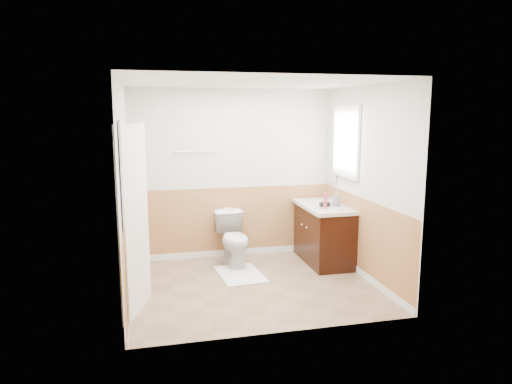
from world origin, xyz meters
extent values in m
plane|color=#8C7051|center=(0.00, 0.00, 0.00)|extent=(3.00, 3.00, 0.00)
plane|color=white|center=(0.00, 0.00, 2.50)|extent=(3.00, 3.00, 0.00)
plane|color=silver|center=(0.00, 1.30, 1.25)|extent=(3.00, 0.00, 3.00)
plane|color=silver|center=(0.00, -1.30, 1.25)|extent=(3.00, 0.00, 3.00)
plane|color=silver|center=(-1.50, 0.00, 1.25)|extent=(0.00, 3.00, 3.00)
plane|color=silver|center=(1.50, 0.00, 1.25)|extent=(0.00, 3.00, 3.00)
plane|color=tan|center=(0.00, 1.29, 0.50)|extent=(3.00, 0.00, 3.00)
plane|color=tan|center=(0.00, -1.29, 0.50)|extent=(3.00, 0.00, 3.00)
plane|color=tan|center=(-1.49, 0.00, 0.50)|extent=(0.00, 2.60, 2.60)
plane|color=tan|center=(1.49, 0.00, 0.50)|extent=(0.00, 2.60, 2.60)
imported|color=white|center=(-0.08, 0.85, 0.38)|extent=(0.49, 0.77, 0.75)
cube|color=silver|center=(-0.08, 0.40, 0.01)|extent=(0.62, 0.85, 0.02)
cube|color=black|center=(1.21, 0.69, 0.40)|extent=(0.55, 1.10, 0.80)
sphere|color=silver|center=(0.91, 0.59, 0.55)|extent=(0.03, 0.03, 0.03)
sphere|color=silver|center=(0.91, 0.79, 0.55)|extent=(0.03, 0.03, 0.03)
cube|color=silver|center=(1.20, 0.69, 0.83)|extent=(0.60, 1.15, 0.05)
cylinder|color=white|center=(1.21, 0.84, 0.86)|extent=(0.36, 0.36, 0.02)
cylinder|color=silver|center=(1.39, 0.84, 0.92)|extent=(0.02, 0.02, 0.14)
cylinder|color=#D03563|center=(1.11, 0.42, 0.96)|extent=(0.05, 0.05, 0.22)
imported|color=gray|center=(1.33, 0.55, 0.95)|extent=(0.11, 0.11, 0.19)
cylinder|color=black|center=(1.16, 0.56, 0.89)|extent=(0.14, 0.07, 0.07)
cylinder|color=black|center=(1.13, 0.59, 0.86)|extent=(0.03, 0.03, 0.07)
cube|color=silver|center=(1.48, 1.10, 1.55)|extent=(0.02, 0.35, 0.90)
cube|color=white|center=(1.47, 0.59, 1.75)|extent=(0.04, 0.80, 1.00)
cube|color=white|center=(1.49, 0.59, 1.75)|extent=(0.01, 0.70, 0.90)
cube|color=white|center=(-1.40, -0.45, 1.02)|extent=(0.29, 0.78, 2.04)
cube|color=white|center=(-1.48, -0.45, 1.03)|extent=(0.02, 0.92, 2.10)
sphere|color=silver|center=(-1.34, -0.12, 0.95)|extent=(0.06, 0.06, 0.06)
cylinder|color=silver|center=(-0.55, 1.25, 1.60)|extent=(0.62, 0.02, 0.02)
cylinder|color=silver|center=(-0.10, 1.23, 0.70)|extent=(0.14, 0.02, 0.02)
cylinder|color=white|center=(-0.10, 1.23, 0.70)|extent=(0.10, 0.11, 0.11)
cube|color=white|center=(-0.10, 1.23, 0.59)|extent=(0.10, 0.01, 0.16)
camera|label=1|loc=(-1.24, -5.41, 2.15)|focal=32.46mm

